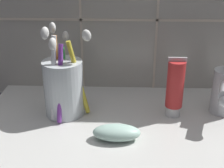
{
  "coord_description": "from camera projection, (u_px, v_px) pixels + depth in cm",
  "views": [
    {
      "loc": [
        -5.79,
        -51.03,
        33.65
      ],
      "look_at": [
        -7.69,
        1.77,
        9.85
      ],
      "focal_mm": 50.0,
      "sensor_mm": 36.0,
      "label": 1
    }
  ],
  "objects": [
    {
      "name": "toothbrush_cup",
      "position": [
        64.0,
        86.0,
        0.61
      ],
      "size": [
        9.89,
        12.33,
        18.85
      ],
      "color": "silver",
      "rests_on": "sink_counter"
    },
    {
      "name": "sink_counter",
      "position": [
        152.0,
        130.0,
        0.6
      ],
      "size": [
        67.54,
        36.01,
        2.0
      ],
      "primitive_type": "cube",
      "color": "silver",
      "rests_on": "ground"
    },
    {
      "name": "soap_bar",
      "position": [
        117.0,
        133.0,
        0.55
      ],
      "size": [
        8.45,
        4.19,
        2.74
      ],
      "primitive_type": "ellipsoid",
      "color": "silver",
      "rests_on": "sink_counter"
    },
    {
      "name": "toothpaste_tube",
      "position": [
        175.0,
        88.0,
        0.61
      ],
      "size": [
        3.54,
        3.37,
        12.32
      ],
      "color": "white",
      "rests_on": "sink_counter"
    }
  ]
}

